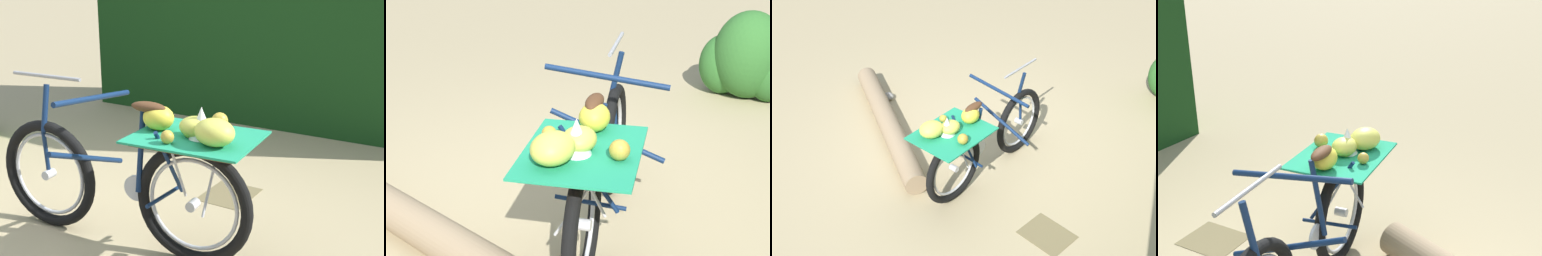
# 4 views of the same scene
# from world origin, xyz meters

# --- Properties ---
(ground_plane) EXTENTS (60.00, 60.00, 0.00)m
(ground_plane) POSITION_xyz_m (0.00, 0.00, 0.00)
(ground_plane) COLOR tan
(bicycle) EXTENTS (0.72, 1.79, 1.03)m
(bicycle) POSITION_xyz_m (0.06, -0.31, 0.49)
(bicycle) COLOR black
(bicycle) RESTS_ON ground_plane
(shrub_cluster) EXTENTS (0.88, 0.61, 0.84)m
(shrub_cluster) POSITION_xyz_m (0.78, 2.47, 0.37)
(shrub_cluster) COLOR #2D6628
(shrub_cluster) RESTS_ON ground_plane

